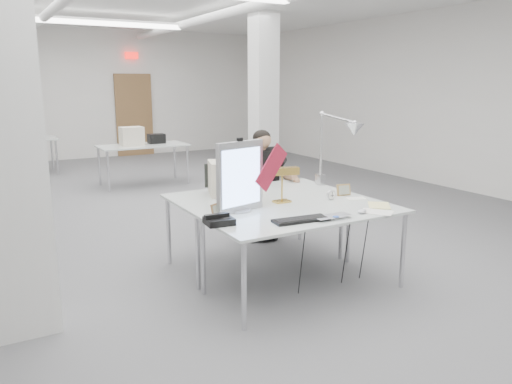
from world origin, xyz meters
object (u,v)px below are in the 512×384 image
Objects in this scene: desk_phone at (219,221)px; architect_lamp at (335,152)px; monitor at (240,177)px; office_chair at (260,199)px; laptop at (336,218)px; bankers_lamp at (282,186)px; desk_main at (306,213)px; beige_monitor at (228,178)px; seated_person at (262,167)px.

desk_phone is 1.85m from architect_lamp.
office_chair is at bearing 39.41° from monitor.
office_chair is 2.03m from laptop.
architect_lamp is at bearing 30.95° from bankers_lamp.
office_chair is 1.73m from monitor.
bankers_lamp is at bearing 88.02° from desk_main.
office_chair is 2.09m from desk_phone.
bankers_lamp is (0.51, 0.10, -0.16)m from monitor.
monitor is 1.72× the size of beige_monitor.
seated_person is 4.46× the size of desk_phone.
monitor reaches higher than laptop.
beige_monitor is at bearing 132.98° from bankers_lamp.
bankers_lamp is (-0.45, -1.15, 0.02)m from seated_person.
desk_phone is at bearing -141.50° from bankers_lamp.
desk_main is 2.84× the size of monitor.
monitor reaches higher than beige_monitor.
architect_lamp is (0.38, -0.90, 0.26)m from seated_person.
laptop is 0.99m from desk_phone.
bankers_lamp is 0.87× the size of beige_monitor.
monitor is (-0.96, -1.26, 0.17)m from seated_person.
desk_phone is (-0.85, 0.03, 0.04)m from desk_main.
seated_person reaches higher than monitor.
bankers_lamp reaches higher than desk_phone.
architect_lamp is at bearing 0.66° from monitor.
seated_person is 2.90× the size of laptop.
laptop is at bearing -78.66° from desk_main.
laptop is at bearing -71.81° from bankers_lamp.
architect_lamp is at bearing 25.98° from desk_phone.
desk_main is at bearing -109.04° from seated_person.
desk_main is at bearing -46.79° from monitor.
laptop is at bearing -103.93° from office_chair.
architect_lamp reaches higher than bankers_lamp.
seated_person reaches higher than desk_main.
seated_person is at bearing 82.59° from bankers_lamp.
monitor is at bearing -167.19° from architect_lamp.
bankers_lamp is at bearing -2.79° from monitor.
desk_main is 0.35m from laptop.
laptop is at bearing -63.67° from monitor.
laptop is 1.34m from architect_lamp.
monitor reaches higher than bankers_lamp.
seated_person is at bearing 78.94° from laptop.
desk_phone is 0.27× the size of architect_lamp.
beige_monitor is at bearing 106.05° from laptop.
laptop is at bearing -56.43° from beige_monitor.
beige_monitor reaches higher than laptop.
seated_person is 1.59m from monitor.
monitor is 0.54m from bankers_lamp.
desk_main is at bearing 102.07° from laptop.
desk_phone is at bearing -132.86° from seated_person.
bankers_lamp is at bearing 94.81° from laptop.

